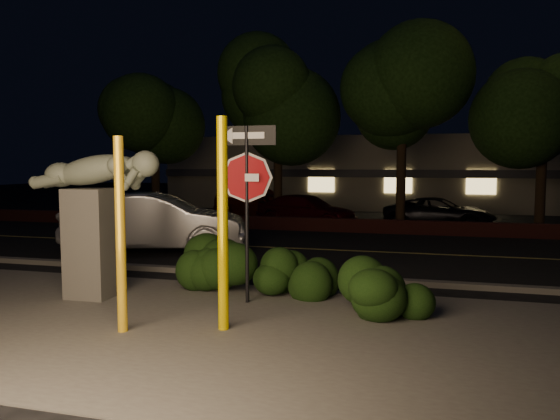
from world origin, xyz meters
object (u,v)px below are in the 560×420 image
object	(u,v)px
silver_sedan	(157,223)
parked_car_darkred	(307,210)
parked_car_dark	(439,213)
yellow_pole_right	(223,225)
sculpture	(94,208)
parked_car_red	(257,203)
signpost	(247,178)
yellow_pole_left	(121,236)

from	to	relation	value
silver_sedan	parked_car_darkred	xyz separation A→B (m)	(2.69, 7.58, -0.22)
parked_car_darkred	parked_car_dark	bearing A→B (deg)	-67.76
yellow_pole_right	parked_car_dark	distance (m)	15.07
sculpture	parked_car_red	distance (m)	14.40
sculpture	silver_sedan	distance (m)	5.39
yellow_pole_right	parked_car_red	world-z (taller)	yellow_pole_right
signpost	yellow_pole_right	bearing A→B (deg)	-82.27
parked_car_red	parked_car_darkred	size ratio (longest dim) A/B	1.06
yellow_pole_right	silver_sedan	xyz separation A→B (m)	(-4.53, 6.40, -0.77)
sculpture	silver_sedan	bearing A→B (deg)	104.31
parked_car_red	signpost	bearing A→B (deg)	-134.03
sculpture	parked_car_darkred	size ratio (longest dim) A/B	0.65
yellow_pole_left	parked_car_darkred	size ratio (longest dim) A/B	0.69
sculpture	silver_sedan	xyz separation A→B (m)	(-1.46, 5.12, -0.86)
parked_car_dark	signpost	bearing A→B (deg)	172.31
yellow_pole_left	silver_sedan	distance (m)	7.59
silver_sedan	parked_car_dark	bearing A→B (deg)	-60.73
yellow_pole_left	parked_car_dark	bearing A→B (deg)	72.58
yellow_pole_right	parked_car_darkred	distance (m)	14.13
parked_car_darkred	parked_car_red	bearing A→B (deg)	73.18
sculpture	parked_car_darkred	xyz separation A→B (m)	(1.23, 12.70, -1.08)
yellow_pole_right	sculpture	bearing A→B (deg)	157.42
yellow_pole_left	sculpture	world-z (taller)	yellow_pole_left
yellow_pole_left	sculpture	size ratio (longest dim) A/B	1.06
silver_sedan	parked_car_red	bearing A→B (deg)	-17.62
silver_sedan	parked_car_red	distance (m)	9.19
signpost	parked_car_darkred	world-z (taller)	signpost
yellow_pole_right	sculpture	xyz separation A→B (m)	(-3.07, 1.28, 0.09)
silver_sedan	yellow_pole_left	bearing A→B (deg)	-172.88
signpost	parked_car_dark	size ratio (longest dim) A/B	0.75
silver_sedan	parked_car_dark	size ratio (longest dim) A/B	1.20
sculpture	parked_car_red	bearing A→B (deg)	93.93
yellow_pole_left	yellow_pole_right	size ratio (longest dim) A/B	0.91
parked_car_dark	parked_car_darkred	bearing A→B (deg)	104.85
yellow_pole_right	silver_sedan	world-z (taller)	yellow_pole_right
signpost	silver_sedan	size ratio (longest dim) A/B	0.63
signpost	silver_sedan	world-z (taller)	signpost
parked_car_dark	sculpture	bearing A→B (deg)	161.77
signpost	parked_car_red	size ratio (longest dim) A/B	0.70
parked_car_red	silver_sedan	bearing A→B (deg)	-151.54
silver_sedan	parked_car_dark	distance (m)	11.41
yellow_pole_right	parked_car_darkred	bearing A→B (deg)	97.48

